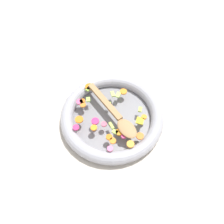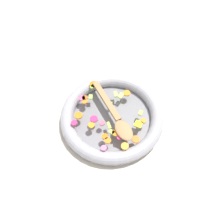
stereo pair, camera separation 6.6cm
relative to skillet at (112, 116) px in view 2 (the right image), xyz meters
The scene contains 4 objects.
ground_plane 0.02m from the skillet, ahead, with size 4.00×4.00×0.00m, color beige.
skillet is the anchor object (origin of this frame).
chopped_vegetables 0.04m from the skillet, ahead, with size 0.28×0.35×0.01m.
wooden_spoon 0.05m from the skillet, 91.71° to the left, with size 0.06×0.29×0.01m.
Camera 2 is at (0.20, 0.41, 0.76)m, focal length 35.00 mm.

